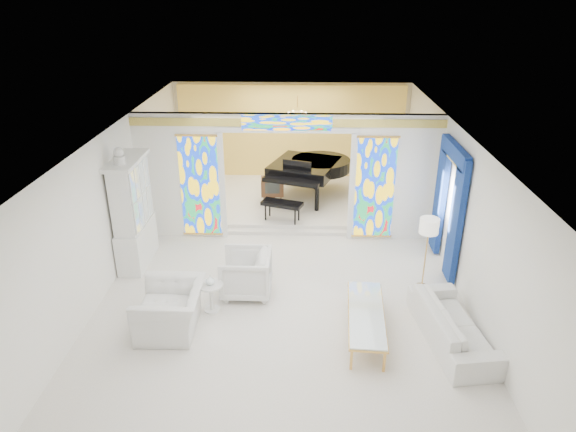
{
  "coord_description": "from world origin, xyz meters",
  "views": [
    {
      "loc": [
        0.37,
        -9.21,
        5.57
      ],
      "look_at": [
        0.08,
        0.2,
        1.33
      ],
      "focal_mm": 32.0,
      "sensor_mm": 36.0,
      "label": 1
    }
  ],
  "objects_px": {
    "armchair_right": "(246,273)",
    "tv_console": "(272,186)",
    "coffee_table": "(366,314)",
    "armchair_left": "(171,309)",
    "grand_piano": "(311,168)",
    "china_cabinet": "(133,213)",
    "sofa": "(453,325)"
  },
  "relations": [
    {
      "from": "armchair_right",
      "to": "tv_console",
      "type": "xyz_separation_m",
      "value": [
        0.27,
        4.26,
        0.19
      ]
    },
    {
      "from": "tv_console",
      "to": "coffee_table",
      "type": "bearing_deg",
      "value": -74.19
    },
    {
      "from": "armchair_left",
      "to": "armchair_right",
      "type": "xyz_separation_m",
      "value": [
        1.19,
        1.21,
        0.03
      ]
    },
    {
      "from": "grand_piano",
      "to": "armchair_left",
      "type": "bearing_deg",
      "value": -93.7
    },
    {
      "from": "armchair_right",
      "to": "armchair_left",
      "type": "bearing_deg",
      "value": -44.25
    },
    {
      "from": "grand_piano",
      "to": "china_cabinet",
      "type": "bearing_deg",
      "value": -117.86
    },
    {
      "from": "armchair_left",
      "to": "tv_console",
      "type": "xyz_separation_m",
      "value": [
        1.46,
        5.47,
        0.22
      ]
    },
    {
      "from": "armchair_left",
      "to": "tv_console",
      "type": "distance_m",
      "value": 5.66
    },
    {
      "from": "china_cabinet",
      "to": "armchair_right",
      "type": "bearing_deg",
      "value": -25.21
    },
    {
      "from": "sofa",
      "to": "china_cabinet",
      "type": "bearing_deg",
      "value": 59.46
    },
    {
      "from": "china_cabinet",
      "to": "tv_console",
      "type": "relative_size",
      "value": 3.89
    },
    {
      "from": "china_cabinet",
      "to": "coffee_table",
      "type": "height_order",
      "value": "china_cabinet"
    },
    {
      "from": "china_cabinet",
      "to": "grand_piano",
      "type": "xyz_separation_m",
      "value": [
        3.81,
        3.55,
        -0.15
      ]
    },
    {
      "from": "armchair_right",
      "to": "grand_piano",
      "type": "xyz_separation_m",
      "value": [
        1.31,
        4.72,
        0.58
      ]
    },
    {
      "from": "grand_piano",
      "to": "armchair_right",
      "type": "bearing_deg",
      "value": -86.36
    },
    {
      "from": "china_cabinet",
      "to": "grand_piano",
      "type": "relative_size",
      "value": 0.84
    },
    {
      "from": "tv_console",
      "to": "armchair_left",
      "type": "bearing_deg",
      "value": -108.57
    },
    {
      "from": "china_cabinet",
      "to": "armchair_right",
      "type": "height_order",
      "value": "china_cabinet"
    },
    {
      "from": "armchair_left",
      "to": "armchair_right",
      "type": "height_order",
      "value": "armchair_right"
    },
    {
      "from": "coffee_table",
      "to": "grand_piano",
      "type": "relative_size",
      "value": 0.63
    },
    {
      "from": "armchair_right",
      "to": "sofa",
      "type": "xyz_separation_m",
      "value": [
        3.67,
        -1.39,
        -0.12
      ]
    },
    {
      "from": "sofa",
      "to": "grand_piano",
      "type": "distance_m",
      "value": 6.58
    },
    {
      "from": "china_cabinet",
      "to": "tv_console",
      "type": "bearing_deg",
      "value": 48.12
    },
    {
      "from": "china_cabinet",
      "to": "grand_piano",
      "type": "bearing_deg",
      "value": 42.97
    },
    {
      "from": "china_cabinet",
      "to": "coffee_table",
      "type": "xyz_separation_m",
      "value": [
        4.71,
        -2.42,
        -0.76
      ]
    },
    {
      "from": "grand_piano",
      "to": "sofa",
      "type": "bearing_deg",
      "value": -49.69
    },
    {
      "from": "armchair_right",
      "to": "tv_console",
      "type": "bearing_deg",
      "value": 176.64
    },
    {
      "from": "sofa",
      "to": "tv_console",
      "type": "xyz_separation_m",
      "value": [
        -3.4,
        5.64,
        0.31
      ]
    },
    {
      "from": "sofa",
      "to": "armchair_left",
      "type": "bearing_deg",
      "value": 79.94
    },
    {
      "from": "armchair_left",
      "to": "tv_console",
      "type": "bearing_deg",
      "value": 163.99
    },
    {
      "from": "armchair_left",
      "to": "sofa",
      "type": "relative_size",
      "value": 0.57
    },
    {
      "from": "armchair_left",
      "to": "coffee_table",
      "type": "bearing_deg",
      "value": 88.32
    }
  ]
}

